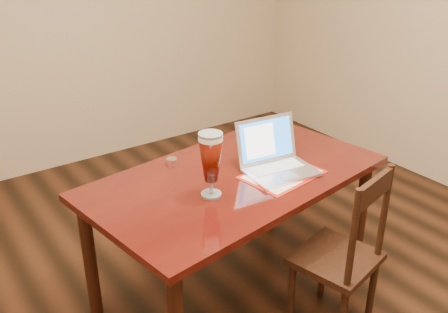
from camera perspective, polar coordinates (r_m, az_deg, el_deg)
dining_table at (r=2.67m, az=1.38°, el=-3.47°), size 1.68×1.10×1.07m
dining_chair at (r=2.61m, az=13.35°, el=-11.00°), size 0.46×0.45×0.92m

